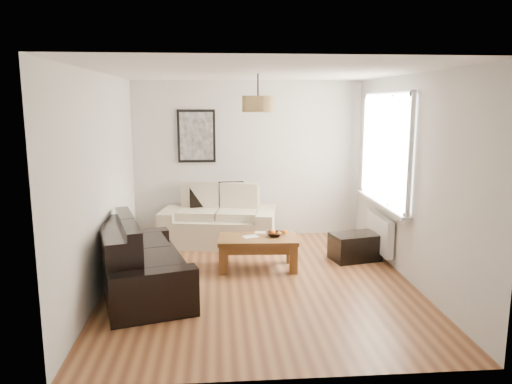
{
  "coord_description": "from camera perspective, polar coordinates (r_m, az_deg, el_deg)",
  "views": [
    {
      "loc": [
        -0.53,
        -5.92,
        2.26
      ],
      "look_at": [
        0.0,
        0.6,
        1.05
      ],
      "focal_mm": 34.42,
      "sensor_mm": 36.0,
      "label": 1
    }
  ],
  "objects": [
    {
      "name": "loveseat_cream",
      "position": [
        7.91,
        -4.37,
        -2.83
      ],
      "size": [
        1.92,
        1.25,
        0.89
      ],
      "primitive_type": null,
      "rotation": [
        0.0,
        0.0,
        -0.17
      ],
      "color": "beige",
      "rests_on": "floor"
    },
    {
      "name": "cushion_right",
      "position": [
        8.06,
        -2.9,
        -0.26
      ],
      "size": [
        0.43,
        0.17,
        0.42
      ],
      "primitive_type": "cube",
      "rotation": [
        0.0,
        0.0,
        0.09
      ],
      "color": "black",
      "rests_on": "loveseat_cream"
    },
    {
      "name": "ottoman",
      "position": [
        7.27,
        11.42,
        -6.25
      ],
      "size": [
        0.75,
        0.57,
        0.39
      ],
      "primitive_type": "cube",
      "rotation": [
        0.0,
        0.0,
        0.22
      ],
      "color": "black",
      "rests_on": "floor"
    },
    {
      "name": "wall_left",
      "position": [
        6.15,
        -17.46,
        1.02
      ],
      "size": [
        0.04,
        4.5,
        2.6
      ],
      "primitive_type": null,
      "color": "silver",
      "rests_on": "floor"
    },
    {
      "name": "radiator",
      "position": [
        7.36,
        14.18,
        -4.64
      ],
      "size": [
        0.1,
        0.9,
        0.52
      ],
      "primitive_type": "cube",
      "color": "white",
      "rests_on": "wall_right"
    },
    {
      "name": "window_bay",
      "position": [
        7.16,
        14.92,
        4.84
      ],
      "size": [
        0.14,
        1.9,
        1.6
      ],
      "primitive_type": null,
      "color": "white",
      "rests_on": "wall_right"
    },
    {
      "name": "coffee_table",
      "position": [
        6.77,
        0.21,
        -7.07
      ],
      "size": [
        1.1,
        0.64,
        0.44
      ],
      "primitive_type": null,
      "rotation": [
        0.0,
        0.0,
        -0.05
      ],
      "color": "brown",
      "rests_on": "floor"
    },
    {
      "name": "ceiling",
      "position": [
        5.95,
        0.48,
        13.76
      ],
      "size": [
        3.8,
        4.5,
        0.0
      ],
      "primitive_type": null,
      "color": "white",
      "rests_on": "floor"
    },
    {
      "name": "wall_front",
      "position": [
        3.83,
        3.48,
        -4.03
      ],
      "size": [
        3.8,
        0.04,
        2.6
      ],
      "primitive_type": null,
      "color": "silver",
      "rests_on": "floor"
    },
    {
      "name": "orange_c",
      "position": [
        6.82,
        1.94,
        -4.68
      ],
      "size": [
        0.1,
        0.1,
        0.08
      ],
      "primitive_type": "sphere",
      "rotation": [
        0.0,
        0.0,
        -0.35
      ],
      "color": "orange",
      "rests_on": "fruit_bowl"
    },
    {
      "name": "sofa_leather",
      "position": [
        6.07,
        -13.06,
        -7.54
      ],
      "size": [
        1.41,
        2.07,
        0.82
      ],
      "primitive_type": null,
      "rotation": [
        0.0,
        0.0,
        1.85
      ],
      "color": "black",
      "rests_on": "floor"
    },
    {
      "name": "poster",
      "position": [
        8.17,
        -6.93,
        6.46
      ],
      "size": [
        0.62,
        0.04,
        0.87
      ],
      "primitive_type": null,
      "color": "black",
      "rests_on": "wall_back"
    },
    {
      "name": "fruit_bowl",
      "position": [
        6.76,
        2.2,
        -4.91
      ],
      "size": [
        0.26,
        0.26,
        0.06
      ],
      "primitive_type": "imported",
      "rotation": [
        0.0,
        0.0,
        -0.19
      ],
      "color": "black",
      "rests_on": "coffee_table"
    },
    {
      "name": "orange_a",
      "position": [
        6.75,
        2.71,
        -4.84
      ],
      "size": [
        0.08,
        0.08,
        0.06
      ],
      "primitive_type": "sphere",
      "rotation": [
        0.0,
        0.0,
        0.29
      ],
      "color": "orange",
      "rests_on": "fruit_bowl"
    },
    {
      "name": "floor",
      "position": [
        6.36,
        0.45,
        -10.34
      ],
      "size": [
        4.5,
        4.5,
        0.0
      ],
      "primitive_type": "plane",
      "color": "brown",
      "rests_on": "ground"
    },
    {
      "name": "orange_b",
      "position": [
        6.85,
        3.37,
        -4.61
      ],
      "size": [
        0.09,
        0.09,
        0.07
      ],
      "primitive_type": "sphere",
      "rotation": [
        0.0,
        0.0,
        -0.27
      ],
      "color": "orange",
      "rests_on": "fruit_bowl"
    },
    {
      "name": "cushion_left",
      "position": [
        8.06,
        -6.39,
        -0.42
      ],
      "size": [
        0.4,
        0.2,
        0.39
      ],
      "primitive_type": "cube",
      "rotation": [
        0.0,
        0.0,
        0.21
      ],
      "color": "black",
      "rests_on": "loveseat_cream"
    },
    {
      "name": "pendant_shade",
      "position": [
        6.24,
        0.23,
        10.21
      ],
      "size": [
        0.4,
        0.4,
        0.2
      ],
      "primitive_type": "cylinder",
      "color": "tan",
      "rests_on": "ceiling"
    },
    {
      "name": "wall_back",
      "position": [
        8.24,
        -0.93,
        3.78
      ],
      "size": [
        3.8,
        0.04,
        2.6
      ],
      "primitive_type": null,
      "color": "silver",
      "rests_on": "floor"
    },
    {
      "name": "papers",
      "position": [
        6.73,
        -0.64,
        -5.2
      ],
      "size": [
        0.24,
        0.2,
        0.01
      ],
      "primitive_type": "cube",
      "rotation": [
        0.0,
        0.0,
        0.35
      ],
      "color": "silver",
      "rests_on": "coffee_table"
    },
    {
      "name": "wall_right",
      "position": [
        6.47,
        17.47,
        1.47
      ],
      "size": [
        0.04,
        4.5,
        2.6
      ],
      "primitive_type": null,
      "color": "silver",
      "rests_on": "floor"
    }
  ]
}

